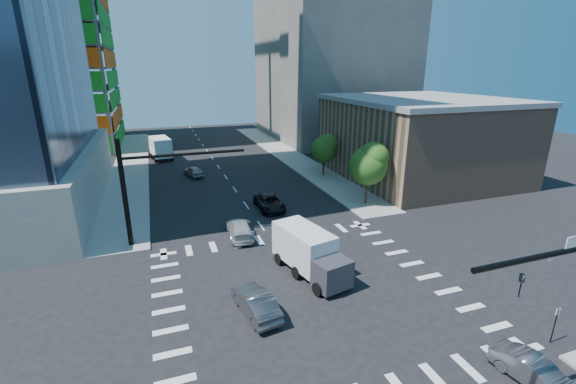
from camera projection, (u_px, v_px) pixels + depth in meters
name	position (u px, v px, depth m)	size (l,w,h in m)	color
ground	(309.00, 292.00, 25.90)	(160.00, 160.00, 0.00)	black
road_markings	(309.00, 292.00, 25.90)	(20.00, 20.00, 0.01)	silver
sidewalk_ne	(288.00, 155.00, 65.67)	(5.00, 60.00, 0.15)	gray
sidewalk_nw	(131.00, 167.00, 57.81)	(5.00, 60.00, 0.15)	gray
construction_building	(23.00, 3.00, 65.13)	(25.16, 34.50, 70.60)	gray
commercial_building	(419.00, 138.00, 51.83)	(20.50, 22.50, 10.60)	#956E56
bg_building_ne	(330.00, 69.00, 79.34)	(24.00, 30.00, 28.00)	#605B57
signal_mast_nw	(143.00, 182.00, 31.35)	(10.20, 0.40, 9.00)	black
tree_south	(370.00, 163.00, 40.87)	(4.16, 4.16, 6.82)	#382316
tree_north	(325.00, 148.00, 51.95)	(3.54, 3.52, 5.78)	#382316
no_parking_sign	(555.00, 321.00, 20.76)	(0.30, 0.06, 2.20)	black
car_nb_right	(535.00, 372.00, 18.25)	(1.41, 4.04, 1.33)	#57575D
car_nb_far	(269.00, 202.00, 40.79)	(2.45, 5.30, 1.47)	black
car_sb_near	(240.00, 229.00, 34.19)	(2.09, 5.15, 1.50)	silver
car_sb_mid	(194.00, 171.00, 52.96)	(1.68, 4.17, 1.42)	gray
car_sb_cross	(256.00, 303.00, 23.48)	(1.60, 4.59, 1.51)	#46474A
box_truck_near	(312.00, 257.00, 27.58)	(3.98, 6.66, 3.27)	black
box_truck_far	(160.00, 149.00, 63.21)	(3.89, 7.13, 3.55)	black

